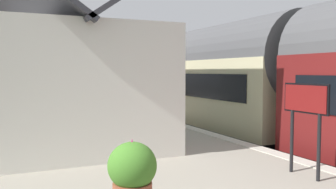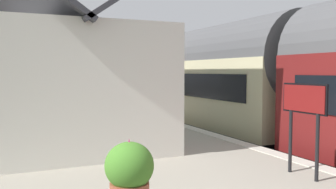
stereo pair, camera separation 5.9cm
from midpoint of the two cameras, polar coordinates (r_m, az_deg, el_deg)
The scene contains 15 objects.
ground_plane at distance 15.45m, azimuth 0.94°, elevation -6.10°, with size 160.00×160.00×0.00m, color #4C473F.
platform at distance 14.11m, azimuth -15.45°, elevation -5.42°, with size 32.00×6.76×0.85m, color #A39B8C.
platform_edge_coping at distance 14.87m, azimuth -3.18°, elevation -3.16°, with size 32.00×0.36×0.02m, color beige.
rail_near at distance 16.18m, azimuth 6.17°, elevation -5.43°, with size 52.00×0.08×0.14m, color gray.
rail_far at distance 15.51m, azimuth 1.55°, elevation -5.80°, with size 52.00×0.08×0.14m, color gray.
station_building at distance 10.18m, azimuth -15.99°, elevation 2.08°, with size 7.24×4.19×5.40m.
bench_by_lamp at distance 23.69m, azimuth -18.05°, elevation 0.34°, with size 1.41×0.45×0.88m.
bench_near_building at distance 20.59m, azimuth -16.50°, elevation -0.10°, with size 1.40×0.44×0.88m.
planter_edge_far at distance 24.79m, azimuth -19.22°, elevation 0.17°, with size 0.38×0.38×0.69m.
planter_by_door at distance 15.51m, azimuth -19.38°, elevation -1.72°, with size 0.42×0.42×0.71m.
planter_bench_right at distance 22.97m, azimuth -21.75°, elevation -0.02°, with size 0.42×0.42×0.75m.
planter_corner_building at distance 17.30m, azimuth -13.12°, elevation -1.38°, with size 0.96×0.32×0.59m.
planter_bench_left at distance 4.73m, azimuth -5.72°, elevation -12.30°, with size 0.63×0.63×0.92m.
lamp_post_platform at distance 16.02m, azimuth -6.57°, elevation 5.55°, with size 0.32×0.50×3.26m.
station_sign_board at distance 6.47m, azimuth 20.85°, elevation -1.75°, with size 0.96×0.06×1.57m.
Camera 2 is at (-13.80, 6.44, 2.62)m, focal length 38.78 mm.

